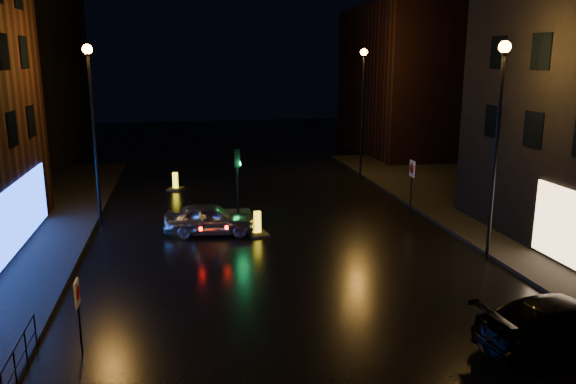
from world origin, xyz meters
The scene contains 14 objects.
ground centered at (0.00, 0.00, 0.00)m, with size 120.00×120.00×0.00m, color black.
building_far_left centered at (-16.00, 35.00, 7.00)m, with size 8.00×16.00×14.00m, color black.
building_far_right centered at (15.00, 32.00, 6.00)m, with size 8.00×14.00×12.00m, color black.
street_lamp_lfar centered at (-7.80, 14.00, 5.56)m, with size 0.44×0.44×8.37m.
street_lamp_rnear centered at (7.80, 6.00, 5.56)m, with size 0.44×0.44×8.37m.
street_lamp_rfar centered at (7.80, 22.00, 5.56)m, with size 0.44×0.44×8.37m.
traffic_signal centered at (-1.20, 14.00, 0.50)m, with size 1.40×2.40×3.45m.
guard_railing centered at (-8.00, -1.00, 0.74)m, with size 0.05×6.04×1.00m.
silver_hatchback centered at (-2.71, 11.48, 0.70)m, with size 1.65×4.10×1.40m, color #A6AAAE.
dark_sedan centered at (6.13, -0.90, 0.74)m, with size 2.08×5.11×1.48m, color black.
bollard_near centered at (-0.64, 10.97, 0.23)m, with size 1.01×1.35×1.07m.
bollard_far centered at (-4.30, 20.82, 0.23)m, with size 1.15×1.40×1.05m.
road_sign_left centered at (-6.70, 1.33, 1.59)m, with size 0.07×0.51×2.12m.
road_sign_right centered at (7.90, 13.83, 1.94)m, with size 0.09×0.63×2.60m.
Camera 1 is at (-3.87, -13.08, 7.71)m, focal length 35.00 mm.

